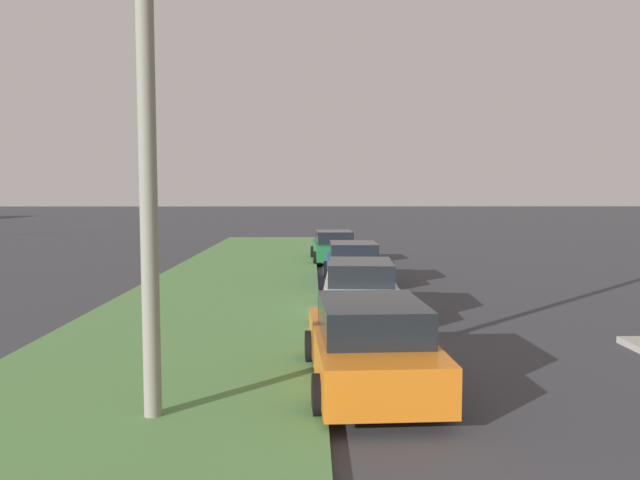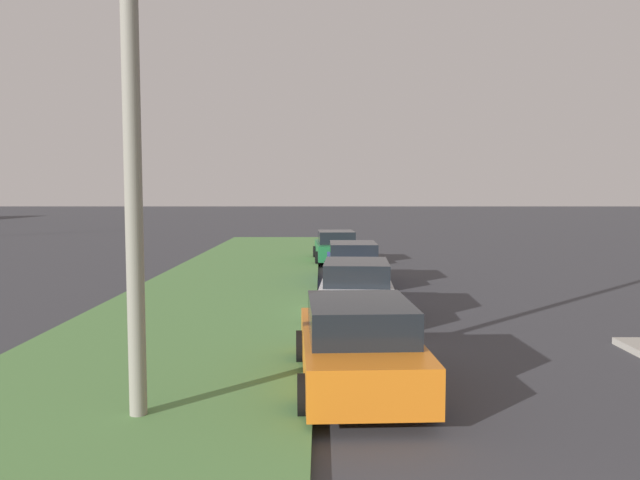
{
  "view_description": "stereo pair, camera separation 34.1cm",
  "coord_description": "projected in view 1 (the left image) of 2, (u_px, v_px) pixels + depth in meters",
  "views": [
    {
      "loc": [
        -2.63,
        3.62,
        3.18
      ],
      "look_at": [
        19.11,
        3.31,
        1.51
      ],
      "focal_mm": 33.96,
      "sensor_mm": 36.0,
      "label": 1
    },
    {
      "loc": [
        -2.63,
        3.28,
        3.18
      ],
      "look_at": [
        19.11,
        3.31,
        1.51
      ],
      "focal_mm": 33.96,
      "sensor_mm": 36.0,
      "label": 2
    }
  ],
  "objects": [
    {
      "name": "parked_car_orange",
      "position": [
        370.0,
        345.0,
        9.86
      ],
      "size": [
        4.38,
        2.17,
        1.47
      ],
      "rotation": [
        0.0,
        0.0,
        0.05
      ],
      "color": "orange",
      "rests_on": "ground"
    },
    {
      "name": "streetlight",
      "position": [
        171.0,
        102.0,
        7.96
      ],
      "size": [
        0.91,
        2.84,
        7.5
      ],
      "color": "gray",
      "rests_on": "ground"
    },
    {
      "name": "parked_car_white",
      "position": [
        360.0,
        290.0,
        15.56
      ],
      "size": [
        4.39,
        2.2,
        1.47
      ],
      "rotation": [
        0.0,
        0.0,
        -0.05
      ],
      "color": "silver",
      "rests_on": "ground"
    },
    {
      "name": "grass_median",
      "position": [
        181.0,
        341.0,
        12.79
      ],
      "size": [
        60.0,
        6.0,
        0.12
      ],
      "primitive_type": "cube",
      "color": "#517F42",
      "rests_on": "ground"
    },
    {
      "name": "parked_car_green",
      "position": [
        334.0,
        247.0,
        28.03
      ],
      "size": [
        4.38,
        2.17,
        1.47
      ],
      "rotation": [
        0.0,
        0.0,
        0.05
      ],
      "color": "#1E6B38",
      "rests_on": "ground"
    },
    {
      "name": "parked_car_blue",
      "position": [
        353.0,
        263.0,
        21.44
      ],
      "size": [
        4.31,
        2.04,
        1.47
      ],
      "rotation": [
        0.0,
        0.0,
        -0.01
      ],
      "color": "#23389E",
      "rests_on": "ground"
    }
  ]
}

